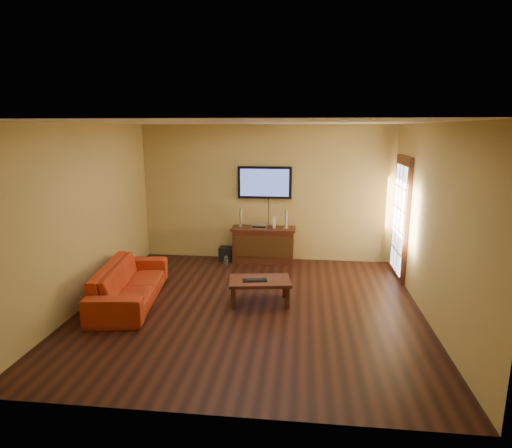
# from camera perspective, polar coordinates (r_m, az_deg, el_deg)

# --- Properties ---
(ground_plane) EXTENTS (5.00, 5.00, 0.00)m
(ground_plane) POSITION_cam_1_polar(r_m,az_deg,el_deg) (6.53, -0.67, -11.01)
(ground_plane) COLOR black
(ground_plane) RESTS_ON ground
(room_walls) EXTENTS (5.00, 5.00, 5.00)m
(room_walls) POSITION_cam_1_polar(r_m,az_deg,el_deg) (6.67, -0.05, 4.60)
(room_walls) COLOR tan
(room_walls) RESTS_ON ground
(french_door) EXTENTS (0.07, 1.02, 2.22)m
(french_door) POSITION_cam_1_polar(r_m,az_deg,el_deg) (7.98, 18.68, 0.62)
(french_door) COLOR #3C1A0D
(french_door) RESTS_ON ground
(media_console) EXTENTS (1.26, 0.48, 0.70)m
(media_console) POSITION_cam_1_polar(r_m,az_deg,el_deg) (8.53, 1.00, -2.77)
(media_console) COLOR #3C1A0D
(media_console) RESTS_ON ground
(television) EXTENTS (1.07, 0.08, 0.63)m
(television) POSITION_cam_1_polar(r_m,az_deg,el_deg) (8.49, 1.16, 5.55)
(television) COLOR black
(television) RESTS_ON ground
(coffee_table) EXTENTS (1.00, 0.69, 0.38)m
(coffee_table) POSITION_cam_1_polar(r_m,az_deg,el_deg) (6.56, 0.52, -7.86)
(coffee_table) COLOR #3C1A0D
(coffee_table) RESTS_ON ground
(sofa) EXTENTS (0.86, 2.09, 0.79)m
(sofa) POSITION_cam_1_polar(r_m,az_deg,el_deg) (6.88, -16.50, -6.77)
(sofa) COLOR #AA3012
(sofa) RESTS_ON ground
(speaker_left) EXTENTS (0.10, 0.10, 0.37)m
(speaker_left) POSITION_cam_1_polar(r_m,az_deg,el_deg) (8.50, -2.05, 0.75)
(speaker_left) COLOR silver
(speaker_left) RESTS_ON media_console
(speaker_right) EXTENTS (0.10, 0.10, 0.36)m
(speaker_right) POSITION_cam_1_polar(r_m,az_deg,el_deg) (8.39, 4.03, 0.54)
(speaker_right) COLOR silver
(speaker_right) RESTS_ON media_console
(av_receiver) EXTENTS (0.33, 0.25, 0.07)m
(av_receiver) POSITION_cam_1_polar(r_m,az_deg,el_deg) (8.43, 0.50, -0.27)
(av_receiver) COLOR silver
(av_receiver) RESTS_ON media_console
(game_console) EXTENTS (0.05, 0.16, 0.22)m
(game_console) POSITION_cam_1_polar(r_m,az_deg,el_deg) (8.41, 2.47, 0.20)
(game_console) COLOR white
(game_console) RESTS_ON media_console
(subwoofer) EXTENTS (0.27, 0.27, 0.27)m
(subwoofer) POSITION_cam_1_polar(r_m,az_deg,el_deg) (8.72, -3.99, -3.95)
(subwoofer) COLOR black
(subwoofer) RESTS_ON ground
(bottle) EXTENTS (0.08, 0.08, 0.23)m
(bottle) POSITION_cam_1_polar(r_m,az_deg,el_deg) (8.29, -4.00, -5.04)
(bottle) COLOR white
(bottle) RESTS_ON ground
(keyboard) EXTENTS (0.39, 0.21, 0.02)m
(keyboard) POSITION_cam_1_polar(r_m,az_deg,el_deg) (6.49, -0.16, -7.49)
(keyboard) COLOR black
(keyboard) RESTS_ON coffee_table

